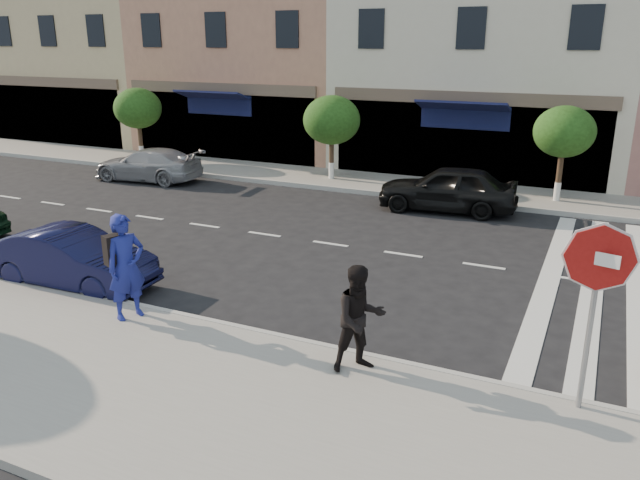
{
  "coord_description": "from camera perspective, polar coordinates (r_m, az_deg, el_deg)",
  "views": [
    {
      "loc": [
        4.34,
        -10.26,
        5.16
      ],
      "look_at": [
        -0.57,
        0.27,
        1.4
      ],
      "focal_mm": 35.0,
      "sensor_mm": 36.0,
      "label": 1
    }
  ],
  "objects": [
    {
      "name": "car_far_mid",
      "position": [
        19.82,
        11.58,
        4.64
      ],
      "size": [
        4.39,
        2.1,
        1.45
      ],
      "primitive_type": "imported",
      "rotation": [
        0.0,
        0.0,
        -1.48
      ],
      "color": "black",
      "rests_on": "ground"
    },
    {
      "name": "building_west_far",
      "position": [
        37.91,
        -20.08,
        18.19
      ],
      "size": [
        12.0,
        9.0,
        12.0
      ],
      "primitive_type": "cube",
      "color": "#D1B786",
      "rests_on": "ground"
    },
    {
      "name": "sidewalk_near",
      "position": [
        9.33,
        -7.56,
        -15.27
      ],
      "size": [
        60.0,
        4.5,
        0.15
      ],
      "primitive_type": "cube",
      "color": "gray",
      "rests_on": "ground"
    },
    {
      "name": "street_tree_wa",
      "position": [
        28.07,
        -16.33,
        11.46
      ],
      "size": [
        2.0,
        2.0,
        3.05
      ],
      "color": "#473323",
      "rests_on": "sidewalk_far"
    },
    {
      "name": "stop_sign",
      "position": [
        9.08,
        24.0,
        -3.19
      ],
      "size": [
        0.94,
        0.28,
        2.75
      ],
      "rotation": [
        0.0,
        0.0,
        -0.25
      ],
      "color": "gray",
      "rests_on": "sidewalk_near"
    },
    {
      "name": "photographer",
      "position": [
        12.04,
        -17.3,
        -2.35
      ],
      "size": [
        0.72,
        0.86,
        2.0
      ],
      "primitive_type": "imported",
      "rotation": [
        0.0,
        0.0,
        1.18
      ],
      "color": "navy",
      "rests_on": "sidewalk_near"
    },
    {
      "name": "ground",
      "position": [
        12.27,
        1.88,
        -6.93
      ],
      "size": [
        120.0,
        120.0,
        0.0
      ],
      "primitive_type": "plane",
      "color": "black",
      "rests_on": "ground"
    },
    {
      "name": "building_centre",
      "position": [
        27.69,
        15.7,
        18.02
      ],
      "size": [
        11.0,
        9.0,
        11.0
      ],
      "primitive_type": "cube",
      "color": "beige",
      "rests_on": "ground"
    },
    {
      "name": "sidewalk_far",
      "position": [
        22.28,
        13.12,
        4.28
      ],
      "size": [
        60.0,
        3.0,
        0.15
      ],
      "primitive_type": "cube",
      "color": "gray",
      "rests_on": "ground"
    },
    {
      "name": "street_tree_wb",
      "position": [
        23.21,
        1.07,
        10.88
      ],
      "size": [
        2.1,
        2.1,
        3.06
      ],
      "color": "#473323",
      "rests_on": "sidewalk_far"
    },
    {
      "name": "car_far_left",
      "position": [
        24.64,
        -15.46,
        6.66
      ],
      "size": [
        4.35,
        2.06,
        1.23
      ],
      "primitive_type": "imported",
      "rotation": [
        0.0,
        0.0,
        -1.49
      ],
      "color": "#959499",
      "rests_on": "ground"
    },
    {
      "name": "street_tree_c",
      "position": [
        21.29,
        21.43,
        9.16
      ],
      "size": [
        1.9,
        1.9,
        3.04
      ],
      "color": "#473323",
      "rests_on": "sidewalk_far"
    },
    {
      "name": "car_near_mid",
      "position": [
        14.53,
        -21.72,
        -1.57
      ],
      "size": [
        3.85,
        1.51,
        1.25
      ],
      "primitive_type": "imported",
      "rotation": [
        0.0,
        0.0,
        1.62
      ],
      "color": "black",
      "rests_on": "ground"
    },
    {
      "name": "walker",
      "position": [
        9.77,
        3.66,
        -7.19
      ],
      "size": [
        1.07,
        1.06,
        1.74
      ],
      "primitive_type": "imported",
      "rotation": [
        0.0,
        0.0,
        0.75
      ],
      "color": "black",
      "rests_on": "sidewalk_near"
    }
  ]
}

